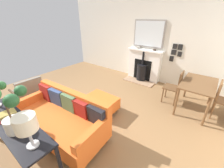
# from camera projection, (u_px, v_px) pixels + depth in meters

# --- Properties ---
(ground_plane) EXTENTS (5.85, 6.28, 0.01)m
(ground_plane) POSITION_uv_depth(u_px,v_px,m) (81.00, 111.00, 3.50)
(ground_plane) COLOR olive
(wall_left) EXTENTS (0.12, 6.28, 2.90)m
(wall_left) POSITION_uv_depth(u_px,v_px,m) (140.00, 38.00, 4.93)
(wall_left) COLOR silver
(wall_left) RESTS_ON ground
(fireplace) EXTENTS (0.66, 1.25, 1.12)m
(fireplace) POSITION_uv_depth(u_px,v_px,m) (143.00, 67.00, 5.01)
(fireplace) COLOR #9E7A5B
(fireplace) RESTS_ON ground
(mirror_over_mantel) EXTENTS (0.04, 1.06, 0.87)m
(mirror_over_mantel) POSITION_uv_depth(u_px,v_px,m) (149.00, 34.00, 4.61)
(mirror_over_mantel) COLOR gray
(mantel_bowl_near) EXTENTS (0.16, 0.16, 0.05)m
(mantel_bowl_near) POSITION_uv_depth(u_px,v_px,m) (138.00, 47.00, 4.92)
(mantel_bowl_near) COLOR #9E9384
(mantel_bowl_near) RESTS_ON fireplace
(mantel_bowl_far) EXTENTS (0.11, 0.11, 0.06)m
(mantel_bowl_far) POSITION_uv_depth(u_px,v_px,m) (154.00, 50.00, 4.58)
(mantel_bowl_far) COLOR #47382D
(mantel_bowl_far) RESTS_ON fireplace
(sofa) EXTENTS (1.00, 1.94, 0.81)m
(sofa) POSITION_uv_depth(u_px,v_px,m) (62.00, 117.00, 2.72)
(sofa) COLOR #B2B2B7
(sofa) RESTS_ON ground
(ottoman) EXTENTS (0.58, 0.78, 0.37)m
(ottoman) POSITION_uv_depth(u_px,v_px,m) (101.00, 103.00, 3.40)
(ottoman) COLOR #B2B2B7
(ottoman) RESTS_ON ground
(armchair_accent) EXTENTS (0.69, 0.59, 0.78)m
(armchair_accent) POSITION_uv_depth(u_px,v_px,m) (28.00, 90.00, 3.55)
(armchair_accent) COLOR #4C3321
(armchair_accent) RESTS_ON ground
(console_table) EXTENTS (0.39, 1.74, 0.77)m
(console_table) POSITION_uv_depth(u_px,v_px,m) (14.00, 127.00, 2.03)
(console_table) COLOR black
(console_table) RESTS_ON ground
(table_lamp_far_end) EXTENTS (0.24, 0.24, 0.43)m
(table_lamp_far_end) POSITION_uv_depth(u_px,v_px,m) (26.00, 125.00, 1.49)
(table_lamp_far_end) COLOR #B2B2B7
(table_lamp_far_end) RESTS_ON console_table
(potted_plant) EXTENTS (0.50, 0.47, 0.73)m
(potted_plant) POSITION_uv_depth(u_px,v_px,m) (7.00, 106.00, 1.66)
(potted_plant) COLOR silver
(potted_plant) RESTS_ON console_table
(book_stack) EXTENTS (0.25, 0.23, 0.09)m
(book_stack) POSITION_uv_depth(u_px,v_px,m) (7.00, 115.00, 2.07)
(book_stack) COLOR #B23833
(book_stack) RESTS_ON console_table
(dining_table) EXTENTS (1.15, 0.70, 0.75)m
(dining_table) POSITION_uv_depth(u_px,v_px,m) (198.00, 86.00, 3.28)
(dining_table) COLOR brown
(dining_table) RESTS_ON ground
(dining_chair_near_fireplace) EXTENTS (0.41, 0.41, 0.91)m
(dining_chair_near_fireplace) POSITION_uv_depth(u_px,v_px,m) (176.00, 85.00, 3.60)
(dining_chair_near_fireplace) COLOR brown
(dining_chair_near_fireplace) RESTS_ON ground
(dining_chair_by_back_wall) EXTENTS (0.40, 0.40, 0.88)m
(dining_chair_by_back_wall) POSITION_uv_depth(u_px,v_px,m) (222.00, 98.00, 3.06)
(dining_chair_by_back_wall) COLOR brown
(dining_chair_by_back_wall) RESTS_ON ground
(photo_gallery_row) EXTENTS (0.02, 0.33, 0.56)m
(photo_gallery_row) POSITION_uv_depth(u_px,v_px,m) (176.00, 52.00, 4.30)
(photo_gallery_row) COLOR black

